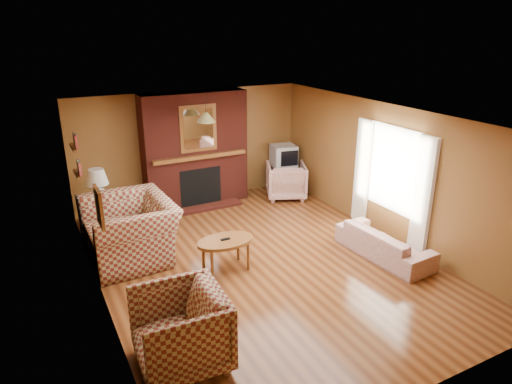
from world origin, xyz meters
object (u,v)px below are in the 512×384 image
side_table (102,218)px  coffee_table (225,243)px  plaid_armchair (180,330)px  tv_stand (283,178)px  floral_armchair (286,180)px  table_lamp (97,185)px  floral_sofa (384,243)px  crt_tv (284,156)px  plaid_loveseat (130,230)px  fireplace (195,151)px

side_table → coffee_table: bearing=-57.9°
plaid_armchair → side_table: size_ratio=1.83×
side_table → tv_stand: (4.15, 0.35, 0.03)m
floral_armchair → table_lamp: (-4.00, 0.04, 0.54)m
floral_sofa → coffee_table: 2.66m
floral_armchair → crt_tv: bearing=-87.2°
plaid_armchair → crt_tv: (4.00, 4.45, 0.40)m
plaid_armchair → side_table: (-0.15, 4.10, -0.18)m
floral_sofa → plaid_loveseat: bearing=58.8°
tv_stand → crt_tv: size_ratio=1.01×
coffee_table → plaid_loveseat: bearing=138.7°
plaid_loveseat → floral_sofa: plaid_loveseat is taller
floral_sofa → tv_stand: 3.56m
coffee_table → floral_armchair: bearing=42.8°
plaid_armchair → floral_sofa: size_ratio=0.59×
plaid_loveseat → crt_tv: size_ratio=2.55×
coffee_table → crt_tv: bearing=45.4°
fireplace → table_lamp: bearing=-165.7°
table_lamp → tv_stand: table_lamp is taller
plaid_armchair → floral_armchair: bearing=139.7°
table_lamp → crt_tv: size_ratio=1.12×
floral_armchair → table_lamp: 4.03m
table_lamp → side_table: bearing=-90.0°
fireplace → floral_armchair: 2.13m
plaid_loveseat → fireplace: bearing=132.3°
plaid_loveseat → floral_armchair: size_ratio=1.79×
floral_armchair → tv_stand: 0.42m
tv_stand → plaid_loveseat: bearing=-160.2°
side_table → crt_tv: crt_tv is taller
table_lamp → tv_stand: bearing=4.8°
floral_sofa → floral_armchair: bearing=-4.0°
floral_armchair → table_lamp: table_lamp is taller
plaid_loveseat → plaid_armchair: size_ratio=1.53×
plaid_loveseat → table_lamp: bearing=-171.2°
plaid_loveseat → side_table: size_ratio=2.81×
floral_sofa → plaid_armchair: bearing=99.1°
floral_sofa → tv_stand: size_ratio=2.79×
floral_sofa → table_lamp: size_ratio=2.51×
fireplace → table_lamp: (-2.10, -0.53, -0.25)m
plaid_loveseat → crt_tv: bearing=110.4°
floral_sofa → crt_tv: bearing=-6.4°
fireplace → side_table: (-2.10, -0.53, -0.91)m
coffee_table → tv_stand: size_ratio=1.50×
plaid_armchair → side_table: bearing=-174.8°
fireplace → crt_tv: (2.05, -0.19, -0.33)m
table_lamp → tv_stand: (4.15, 0.35, -0.62)m
coffee_table → side_table: (-1.48, 2.37, -0.18)m
floral_armchair → coffee_table: bearing=67.3°
plaid_armchair → floral_armchair: size_ratio=1.17×
floral_armchair → table_lamp: bearing=24.0°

